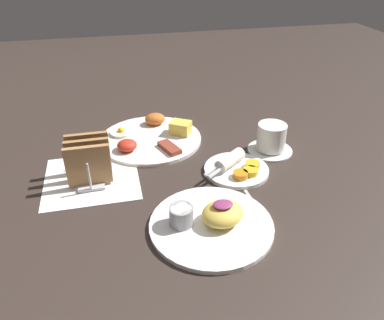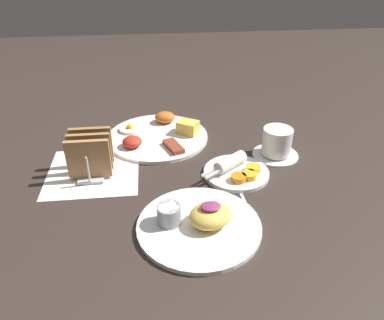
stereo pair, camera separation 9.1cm
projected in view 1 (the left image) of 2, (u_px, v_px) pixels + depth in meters
name	position (u px, v px, depth m)	size (l,w,h in m)	color
ground_plane	(168.00, 182.00, 0.89)	(3.00, 3.00, 0.00)	#332823
napkin_flat	(92.00, 178.00, 0.90)	(0.22, 0.22, 0.00)	white
plate_breakfast	(151.00, 137.00, 1.06)	(0.29, 0.29, 0.05)	white
plate_condiments	(236.00, 168.00, 0.92)	(0.17, 0.16, 0.04)	white
plate_foreground	(211.00, 221.00, 0.74)	(0.25, 0.25, 0.06)	white
toast_rack	(89.00, 160.00, 0.87)	(0.10, 0.12, 0.10)	#B7B7BC
coffee_cup	(271.00, 139.00, 0.99)	(0.12, 0.12, 0.08)	white
teaspoon	(256.00, 205.00, 0.81)	(0.02, 0.13, 0.01)	silver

